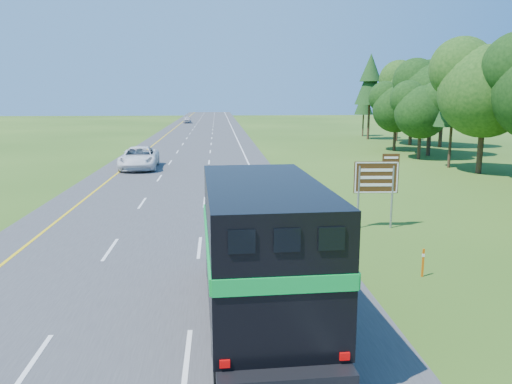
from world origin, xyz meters
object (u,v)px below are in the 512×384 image
(horse_truck, at_px, (260,246))
(far_car, at_px, (187,120))
(exit_sign, at_px, (377,180))
(white_suv, at_px, (139,158))

(horse_truck, height_order, far_car, horse_truck)
(horse_truck, height_order, exit_sign, horse_truck)
(exit_sign, bearing_deg, white_suv, 127.52)
(exit_sign, bearing_deg, far_car, 101.78)
(horse_truck, bearing_deg, white_suv, 102.14)
(white_suv, relative_size, exit_sign, 1.86)
(white_suv, height_order, far_car, white_suv)
(horse_truck, xyz_separation_m, white_suv, (-7.87, 30.40, -1.25))
(far_car, bearing_deg, exit_sign, -85.46)
(horse_truck, xyz_separation_m, far_car, (-7.86, 102.07, -1.43))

